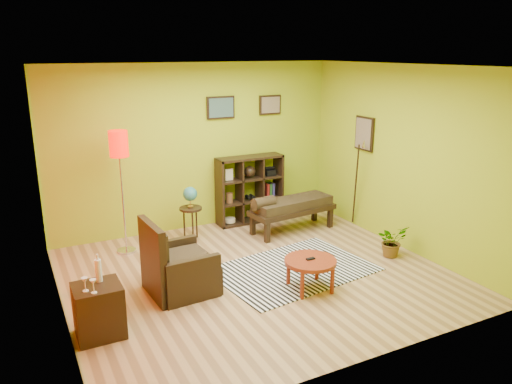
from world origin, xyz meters
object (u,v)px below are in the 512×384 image
armchair (177,270)px  potted_plant (391,244)px  floor_lamp (119,155)px  cube_shelf (251,189)px  globe_table (190,200)px  bench (290,206)px  side_cabinet (99,310)px  coffee_table (310,264)px

armchair → potted_plant: bearing=-6.2°
floor_lamp → potted_plant: bearing=-29.3°
armchair → cube_shelf: bearing=44.5°
globe_table → bench: globe_table is taller
side_cabinet → bench: 3.95m
armchair → side_cabinet: size_ratio=1.09×
side_cabinet → potted_plant: size_ratio=1.87×
cube_shelf → bench: size_ratio=0.77×
globe_table → cube_shelf: (1.25, 0.35, -0.07)m
armchair → potted_plant: (3.23, -0.35, -0.11)m
coffee_table → cube_shelf: 2.77m
armchair → floor_lamp: (-0.28, 1.62, 1.22)m
coffee_table → bench: bearing=66.0°
side_cabinet → potted_plant: (4.30, 0.24, -0.11)m
potted_plant → floor_lamp: bearing=150.7°
side_cabinet → globe_table: 2.94m
coffee_table → bench: (0.87, 1.96, 0.09)m
armchair → side_cabinet: armchair is taller
globe_table → coffee_table: bearing=-72.1°
globe_table → potted_plant: size_ratio=1.84×
floor_lamp → bench: 2.93m
coffee_table → floor_lamp: size_ratio=0.36×
floor_lamp → bench: bearing=-7.8°
side_cabinet → floor_lamp: (0.79, 2.21, 1.22)m
side_cabinet → globe_table: (1.86, 2.24, 0.37)m
globe_table → cube_shelf: size_ratio=0.74×
armchair → cube_shelf: 2.88m
side_cabinet → coffee_table: bearing=-2.5°
potted_plant → armchair: bearing=173.8°
globe_table → potted_plant: globe_table is taller
cube_shelf → potted_plant: cube_shelf is taller
coffee_table → cube_shelf: cube_shelf is taller
floor_lamp → cube_shelf: (2.32, 0.39, -0.92)m
coffee_table → potted_plant: 1.72m
side_cabinet → bench: bearing=27.8°
cube_shelf → potted_plant: size_ratio=2.49×
side_cabinet → cube_shelf: size_ratio=0.75×
side_cabinet → bench: size_ratio=0.58×
armchair → potted_plant: size_ratio=2.04×
armchair → bench: size_ratio=0.63×
side_cabinet → cube_shelf: bearing=39.8°
floor_lamp → side_cabinet: bearing=-109.7°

